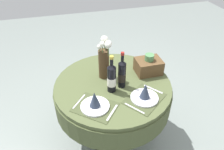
% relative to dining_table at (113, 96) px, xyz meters
% --- Properties ---
extents(ground, '(8.00, 8.00, 0.00)m').
position_rel_dining_table_xyz_m(ground, '(0.00, 0.00, -0.61)').
color(ground, gray).
extents(dining_table, '(1.12, 1.12, 0.76)m').
position_rel_dining_table_xyz_m(dining_table, '(0.00, 0.00, 0.00)').
color(dining_table, '#4C5633').
rests_on(dining_table, ground).
extents(place_setting_left, '(0.43, 0.42, 0.16)m').
position_rel_dining_table_xyz_m(place_setting_left, '(-0.22, -0.27, 0.20)').
color(place_setting_left, '#41492B').
rests_on(place_setting_left, dining_table).
extents(place_setting_right, '(0.43, 0.41, 0.16)m').
position_rel_dining_table_xyz_m(place_setting_right, '(0.21, -0.28, 0.20)').
color(place_setting_right, '#41492B').
rests_on(place_setting_right, dining_table).
extents(flower_vase, '(0.13, 0.19, 0.43)m').
position_rel_dining_table_xyz_m(flower_vase, '(-0.05, 0.13, 0.36)').
color(flower_vase, '#47331E').
rests_on(flower_vase, dining_table).
extents(wine_bottle_left, '(0.08, 0.08, 0.36)m').
position_rel_dining_table_xyz_m(wine_bottle_left, '(-0.04, -0.09, 0.29)').
color(wine_bottle_left, black).
rests_on(wine_bottle_left, dining_table).
extents(wine_bottle_centre, '(0.07, 0.07, 0.36)m').
position_rel_dining_table_xyz_m(wine_bottle_centre, '(0.07, -0.06, 0.29)').
color(wine_bottle_centre, black).
rests_on(wine_bottle_centre, dining_table).
extents(woven_basket_side_right, '(0.25, 0.20, 0.20)m').
position_rel_dining_table_xyz_m(woven_basket_side_right, '(0.39, 0.09, 0.23)').
color(woven_basket_side_right, brown).
rests_on(woven_basket_side_right, dining_table).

